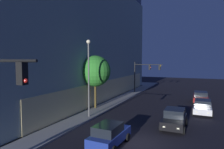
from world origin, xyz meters
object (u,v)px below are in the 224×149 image
at_px(sidewalk_tree, 95,71).
at_px(car_white, 203,107).
at_px(modern_building, 53,33).
at_px(car_blue, 109,134).
at_px(car_red, 201,97).
at_px(street_lamp_sidewalk, 89,69).
at_px(car_black, 174,119).
at_px(traffic_light_far_corner, 145,71).

relative_size(sidewalk_tree, car_white, 1.51).
height_order(sidewalk_tree, car_white, sidewalk_tree).
bearing_deg(modern_building, car_white, -97.20).
bearing_deg(car_blue, car_red, -18.06).
relative_size(street_lamp_sidewalk, car_black, 1.98).
xyz_separation_m(modern_building, street_lamp_sidewalk, (-9.91, -12.82, -5.58)).
bearing_deg(car_blue, street_lamp_sidewalk, 41.15).
distance_m(street_lamp_sidewalk, car_red, 17.90).
xyz_separation_m(car_blue, car_white, (12.55, -6.37, -0.05)).
bearing_deg(modern_building, car_black, -114.05).
relative_size(modern_building, sidewalk_tree, 5.80).
bearing_deg(car_blue, sidewalk_tree, 33.23).
height_order(modern_building, sidewalk_tree, modern_building).
distance_m(sidewalk_tree, car_blue, 12.05).
bearing_deg(car_black, sidewalk_tree, 70.53).
distance_m(street_lamp_sidewalk, car_black, 9.94).
xyz_separation_m(sidewalk_tree, car_white, (3.05, -12.59, -4.07)).
distance_m(car_black, car_white, 7.08).
bearing_deg(traffic_light_far_corner, car_black, -157.77).
bearing_deg(car_red, car_white, -178.31).
bearing_deg(sidewalk_tree, car_black, -109.47).
height_order(car_blue, car_black, car_black).
bearing_deg(traffic_light_far_corner, car_white, -138.64).
bearing_deg(sidewalk_tree, modern_building, 62.19).
xyz_separation_m(street_lamp_sidewalk, sidewalk_tree, (3.80, 1.24, -0.45)).
bearing_deg(traffic_light_far_corner, modern_building, 118.55).
height_order(sidewalk_tree, car_black, sidewalk_tree).
bearing_deg(car_black, car_white, -20.30).
height_order(modern_building, car_white, modern_building).
relative_size(modern_building, traffic_light_far_corner, 6.73).
xyz_separation_m(traffic_light_far_corner, car_white, (-10.96, -9.64, -3.44)).
bearing_deg(car_red, street_lamp_sidewalk, 139.91).
relative_size(traffic_light_far_corner, car_white, 1.30).
bearing_deg(sidewalk_tree, car_white, -76.36).
height_order(traffic_light_far_corner, sidewalk_tree, sidewalk_tree).
bearing_deg(modern_building, traffic_light_far_corner, -61.45).
bearing_deg(car_red, modern_building, 97.94).
distance_m(traffic_light_far_corner, car_white, 15.00).
xyz_separation_m(street_lamp_sidewalk, car_blue, (-5.70, -4.98, -4.47)).
distance_m(traffic_light_far_corner, car_red, 11.03).
distance_m(street_lamp_sidewalk, car_blue, 8.79).
relative_size(car_black, car_white, 0.94).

